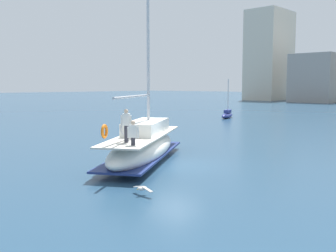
{
  "coord_description": "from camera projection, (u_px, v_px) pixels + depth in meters",
  "views": [
    {
      "loc": [
        12.89,
        -14.49,
        4.15
      ],
      "look_at": [
        -2.0,
        1.59,
        1.8
      ],
      "focal_mm": 40.68,
      "sensor_mm": 36.0,
      "label": 1
    }
  ],
  "objects": [
    {
      "name": "ground_plane",
      "position": [
        175.0,
        166.0,
        19.72
      ],
      "size": [
        400.0,
        400.0,
        0.0
      ],
      "primitive_type": "plane",
      "color": "navy"
    },
    {
      "name": "main_sailboat",
      "position": [
        143.0,
        145.0,
        20.75
      ],
      "size": [
        7.0,
        9.47,
        13.08
      ],
      "color": "white",
      "rests_on": "ground"
    },
    {
      "name": "moored_sloop_far",
      "position": [
        227.0,
        115.0,
        48.33
      ],
      "size": [
        2.21,
        4.08,
        4.93
      ],
      "color": "navy",
      "rests_on": "ground"
    },
    {
      "name": "seagull",
      "position": [
        143.0,
        188.0,
        14.37
      ],
      "size": [
        1.04,
        0.47,
        0.17
      ],
      "color": "silver",
      "rests_on": "ground"
    }
  ]
}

